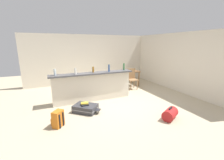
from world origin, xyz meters
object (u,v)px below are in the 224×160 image
Objects in this scene: bottle_green at (124,67)px; duffel_bag_red at (170,114)px; dining_table at (127,73)px; backpack_orange at (58,119)px; dining_chair_near_partition at (132,78)px; book_stack at (85,104)px; bottle_amber at (93,70)px; suitcase_flat_charcoal at (86,108)px; bottle_clear at (55,72)px; bottle_white at (75,71)px; bottle_blue at (109,68)px.

bottle_green reaches higher than duffel_bag_red.
backpack_orange is (-3.44, -2.72, -0.44)m from dining_table.
book_stack is at bearing -148.53° from dining_chair_near_partition.
duffel_bag_red is (2.87, -0.81, -0.05)m from backpack_orange.
duffel_bag_red is at bearing -82.91° from bottle_green.
suitcase_flat_charcoal is at bearing -121.58° from bottle_amber.
bottle_clear is 0.24× the size of suitcase_flat_charcoal.
bottle_green is (1.88, 0.16, 0.02)m from bottle_white.
suitcase_flat_charcoal is at bearing -46.77° from bottle_clear.
suitcase_flat_charcoal is at bearing -79.73° from bottle_white.
dining_table reaches higher than duffel_bag_red.
backpack_orange is 0.74× the size of duffel_bag_red.
dining_table is 0.59m from dining_chair_near_partition.
bottle_clear is 1.67m from backpack_orange.
book_stack is at bearing -81.43° from bottle_white.
suitcase_flat_charcoal is 0.15m from book_stack.
bottle_amber is at bearing -178.62° from bottle_green.
dining_chair_near_partition reaches higher than book_stack.
book_stack is (-2.58, -1.58, -0.26)m from dining_chair_near_partition.
bottle_white is 1.26m from suitcase_flat_charcoal.
dining_chair_near_partition is 3.03m from duffel_bag_red.
dining_chair_near_partition is at bearing 79.85° from duffel_bag_red.
backpack_orange reaches higher than duffel_bag_red.
dining_chair_near_partition is (-0.04, -0.57, -0.13)m from dining_table.
bottle_blue is 0.62× the size of backpack_orange.
backpack_orange is 0.99m from book_stack.
dining_chair_near_partition reaches higher than duffel_bag_red.
bottle_green is at bearing -123.50° from dining_table.
bottle_white is 1.07× the size of bottle_amber.
duffel_bag_red is at bearing -33.91° from book_stack.
bottle_blue reaches higher than duffel_bag_red.
dining_table is (2.73, 1.45, -0.51)m from bottle_white.
dining_chair_near_partition is at bearing 32.31° from backpack_orange.
bottle_white reaches higher than dining_table.
bottle_amber is 2.27m from dining_chair_near_partition.
book_stack is at bearing 179.30° from suitcase_flat_charcoal.
suitcase_flat_charcoal is at bearing 34.17° from backpack_orange.
bottle_clear reaches higher than dining_chair_near_partition.
duffel_bag_red is at bearing -65.85° from bottle_blue.
bottle_white is at bearing -152.09° from dining_table.
bottle_blue is at bearing 1.79° from bottle_white.
bottle_white is 0.39× the size of duffel_bag_red.
dining_chair_near_partition is (3.32, 0.77, -0.63)m from bottle_clear.
bottle_white is 0.26× the size of suitcase_flat_charcoal.
bottle_amber is (1.27, 0.03, -0.00)m from bottle_clear.
bottle_white is 1.74m from backpack_orange.
bottle_amber is 0.24× the size of suitcase_flat_charcoal.
bottle_green is 0.61× the size of backpack_orange.
bottle_clear is 0.19× the size of dining_table.
bottle_amber is 1.33m from book_stack.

